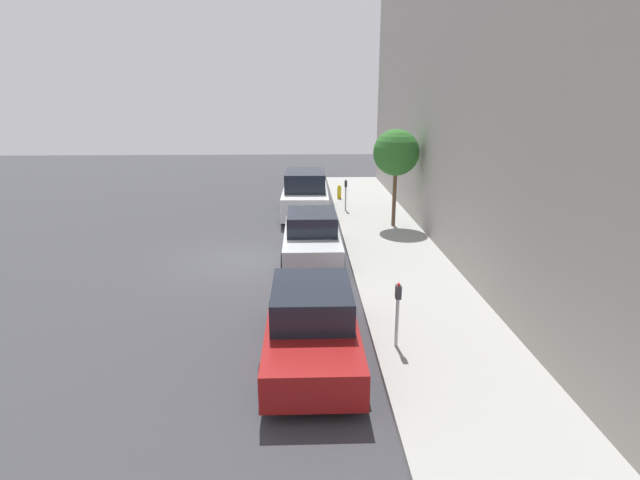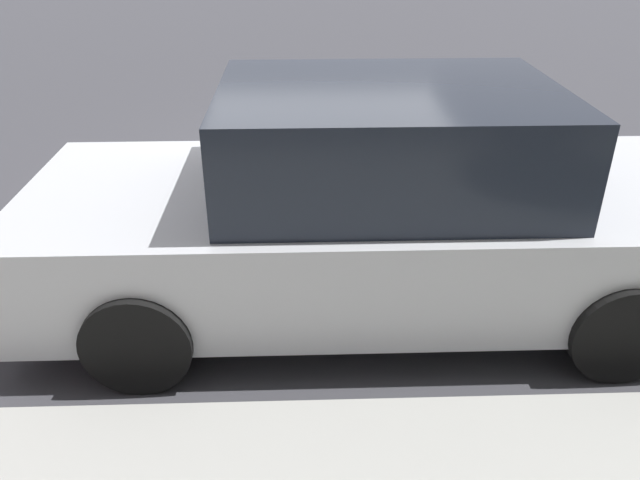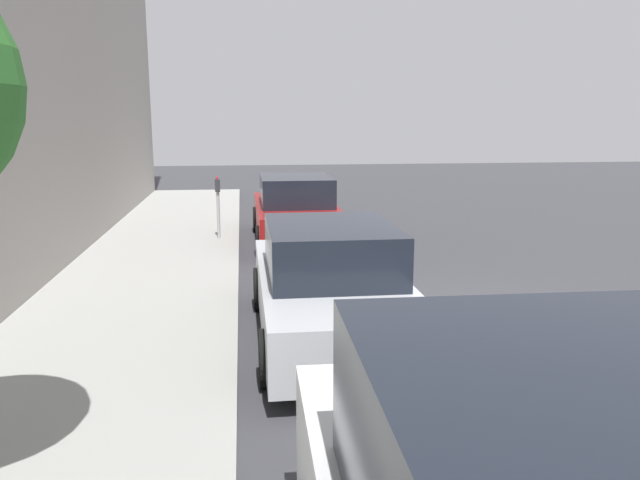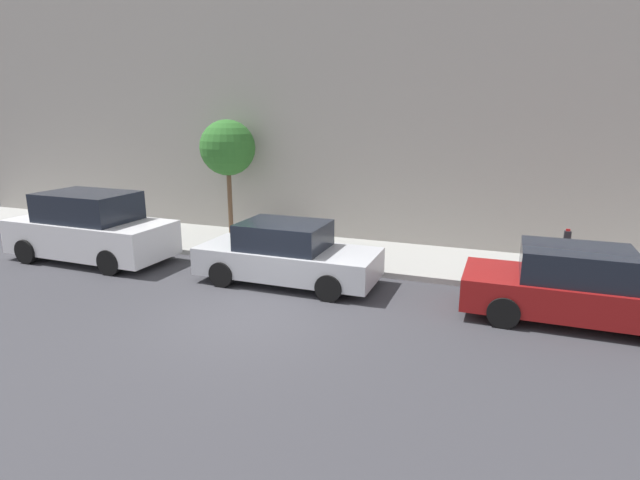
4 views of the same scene
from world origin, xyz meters
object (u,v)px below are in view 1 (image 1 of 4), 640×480
(parking_meter_near, at_px, (398,308))
(parking_meter_far, at_px, (346,191))
(parked_sedan_nearest, at_px, (312,324))
(parked_sedan_second, at_px, (312,237))
(street_tree, at_px, (396,153))
(fire_hydrant, at_px, (339,192))
(parked_suv_third, at_px, (305,195))

(parking_meter_near, height_order, parking_meter_far, same)
(parked_sedan_nearest, distance_m, parking_meter_near, 1.79)
(parking_meter_far, bearing_deg, parked_sedan_second, -104.45)
(parking_meter_near, relative_size, street_tree, 0.37)
(parking_meter_near, distance_m, fire_hydrant, 15.45)
(parking_meter_far, bearing_deg, street_tree, -59.02)
(fire_hydrant, bearing_deg, parked_sedan_second, -99.71)
(parked_sedan_nearest, height_order, street_tree, street_tree)
(parked_sedan_second, distance_m, parking_meter_near, 6.62)
(parked_sedan_nearest, xyz_separation_m, parked_suv_third, (-0.06, 12.60, 0.21))
(parked_sedan_second, relative_size, parking_meter_far, 3.22)
(parked_sedan_nearest, relative_size, parking_meter_far, 3.22)
(parking_meter_far, xyz_separation_m, fire_hydrant, (-0.10, 2.65, -0.52))
(parked_suv_third, relative_size, parking_meter_near, 3.46)
(parking_meter_near, xyz_separation_m, fire_hydrant, (-0.10, 15.44, -0.52))
(parked_suv_third, bearing_deg, parking_meter_near, -81.68)
(parked_sedan_nearest, xyz_separation_m, street_tree, (3.46, 10.08, 2.32))
(parked_suv_third, height_order, street_tree, street_tree)
(parked_sedan_nearest, xyz_separation_m, parking_meter_far, (1.77, 12.90, 0.29))
(street_tree, xyz_separation_m, fire_hydrant, (-1.79, 5.47, -2.56))
(parked_sedan_second, relative_size, parking_meter_near, 3.22)
(parked_sedan_second, distance_m, parking_meter_far, 6.60)
(parked_suv_third, relative_size, fire_hydrant, 7.01)
(parked_sedan_second, height_order, fire_hydrant, parked_sedan_second)
(parked_sedan_nearest, xyz_separation_m, parked_sedan_second, (0.12, 6.51, 0.00))
(parking_meter_near, height_order, fire_hydrant, parking_meter_near)
(parked_sedan_second, bearing_deg, street_tree, 46.93)
(parked_sedan_nearest, relative_size, fire_hydrant, 6.53)
(parked_sedan_second, distance_m, fire_hydrant, 9.17)
(parked_suv_third, distance_m, street_tree, 4.82)
(street_tree, bearing_deg, parking_meter_far, 120.98)
(parked_suv_third, relative_size, parking_meter_far, 3.46)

